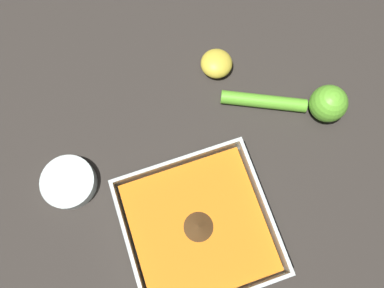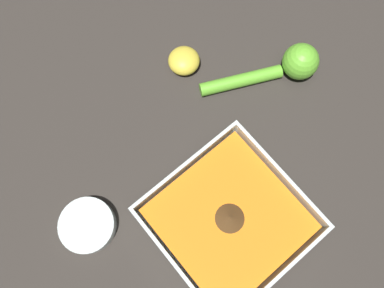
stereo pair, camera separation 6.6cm
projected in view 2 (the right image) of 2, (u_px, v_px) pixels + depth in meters
ground_plane at (209, 206)px, 0.66m from camera, size 4.00×4.00×0.00m
square_dish at (229, 219)px, 0.63m from camera, size 0.23×0.23×0.06m
spice_bowl at (88, 225)px, 0.64m from camera, size 0.09×0.09×0.03m
lemon_squeezer at (286, 66)px, 0.70m from camera, size 0.21×0.13×0.07m
lemon_half at (184, 61)px, 0.71m from camera, size 0.06×0.06×0.03m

